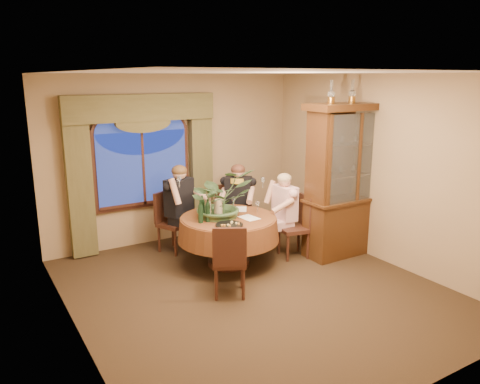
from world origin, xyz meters
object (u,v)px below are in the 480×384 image
wine_bottle_0 (208,210)px  wine_bottle_2 (201,212)px  dining_table (229,241)px  china_cabinet (347,180)px  person_back (179,209)px  stoneware_vase (218,208)px  wine_bottle_3 (209,208)px  wine_bottle_1 (202,206)px  person_pink (285,213)px  olive_bowl (230,216)px  oil_lamp_left (331,92)px  oil_lamp_center (352,91)px  chair_back_right (227,216)px  chair_right (294,227)px  chair_back (174,223)px  centerpiece_plant (219,175)px  oil_lamp_right (372,91)px  person_scarf (238,204)px  chair_front_left (229,259)px

wine_bottle_0 → wine_bottle_2: (-0.11, 0.01, 0.00)m
dining_table → china_cabinet: 2.08m
person_back → stoneware_vase: size_ratio=5.47×
china_cabinet → wine_bottle_2: size_ratio=7.18×
person_back → wine_bottle_3: bearing=73.7°
wine_bottle_2 → wine_bottle_1: bearing=57.7°
person_pink → olive_bowl: bearing=91.3°
oil_lamp_left → person_back: oil_lamp_left is taller
china_cabinet → stoneware_vase: china_cabinet is taller
wine_bottle_2 → oil_lamp_center: bearing=-11.5°
wine_bottle_3 → chair_back_right: bearing=45.7°
chair_right → wine_bottle_0: (-1.40, 0.18, 0.44)m
chair_back → wine_bottle_3: 1.00m
oil_lamp_left → centerpiece_plant: bearing=157.7°
oil_lamp_right → wine_bottle_0: (-2.62, 0.47, -1.63)m
oil_lamp_center → wine_bottle_0: oil_lamp_center is taller
dining_table → chair_right: chair_right is taller
oil_lamp_center → olive_bowl: (-1.82, 0.50, -1.77)m
oil_lamp_left → olive_bowl: size_ratio=2.38×
chair_back → wine_bottle_0: (0.10, -1.01, 0.44)m
china_cabinet → centerpiece_plant: size_ratio=2.24×
person_scarf → china_cabinet: bearing=173.8°
china_cabinet → wine_bottle_3: bearing=164.3°
olive_bowl → oil_lamp_right: bearing=-12.6°
person_pink → person_scarf: (-0.39, 0.77, 0.03)m
wine_bottle_3 → chair_back: bearing=101.7°
chair_back → person_pink: (1.48, -0.98, 0.17)m
oil_lamp_right → person_pink: (-1.24, 0.49, -1.89)m
oil_lamp_right → stoneware_vase: bearing=165.3°
dining_table → olive_bowl: (0.02, -0.02, 0.40)m
wine_bottle_2 → china_cabinet: bearing=-11.5°
person_pink → centerpiece_plant: bearing=84.9°
chair_front_left → wine_bottle_0: wine_bottle_0 is taller
olive_bowl → wine_bottle_0: bearing=-175.4°
oil_lamp_left → oil_lamp_right: bearing=0.0°
chair_back → olive_bowl: size_ratio=6.73×
dining_table → person_back: size_ratio=1.06×
olive_bowl → person_scarf: bearing=51.9°
chair_back_right → wine_bottle_1: 1.11m
china_cabinet → person_pink: size_ratio=1.81×
oil_lamp_right → person_back: 3.51m
person_pink → oil_lamp_center: bearing=-119.2°
centerpiece_plant → wine_bottle_3: centerpiece_plant is taller
oil_lamp_left → person_scarf: bearing=122.6°
oil_lamp_right → person_scarf: bearing=142.3°
oil_lamp_right → centerpiece_plant: size_ratio=0.32×
olive_bowl → person_back: bearing=113.2°
person_back → oil_lamp_center: bearing=124.5°
dining_table → person_back: bearing=112.7°
stoneware_vase → wine_bottle_0: 0.30m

